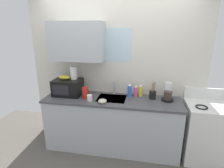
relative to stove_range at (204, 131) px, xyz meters
name	(u,v)px	position (x,y,z in m)	size (l,w,h in m)	color
kitchen_wall_assembly	(109,67)	(-1.56, 0.31, 0.90)	(2.98, 0.42, 2.50)	silver
counter_unit	(112,123)	(-1.45, 0.00, 0.00)	(2.21, 0.63, 0.90)	#B2B7BC
sink_faucet	(114,88)	(-1.46, 0.24, 0.55)	(0.03, 0.03, 0.21)	#B2B5BA
stove_range	(204,131)	(0.00, 0.00, 0.00)	(0.60, 0.60, 1.08)	white
microwave	(68,87)	(-2.22, 0.04, 0.58)	(0.46, 0.35, 0.27)	black
banana_bunch	(64,77)	(-2.27, 0.05, 0.75)	(0.20, 0.11, 0.07)	gold
paper_towel_roll	(74,73)	(-2.12, 0.10, 0.82)	(0.11, 0.11, 0.22)	white
coffee_maker	(168,94)	(-0.58, 0.10, 0.55)	(0.19, 0.21, 0.28)	black
dish_soap_bottle_blue	(130,91)	(-1.18, 0.14, 0.55)	(0.07, 0.07, 0.23)	blue
dish_soap_bottle_pink	(136,91)	(-1.08, 0.19, 0.53)	(0.07, 0.07, 0.20)	#E55999
dish_soap_bottle_yellow	(141,91)	(-1.00, 0.20, 0.54)	(0.06, 0.06, 0.21)	yellow
cereal_canister	(85,93)	(-1.88, -0.05, 0.53)	(0.10, 0.10, 0.18)	red
mug_white	(90,98)	(-1.78, -0.14, 0.49)	(0.08, 0.08, 0.10)	white
utensil_crock	(153,95)	(-0.81, 0.12, 0.51)	(0.11, 0.11, 0.30)	black
small_bowl	(102,101)	(-1.56, -0.20, 0.47)	(0.13, 0.13, 0.07)	beige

